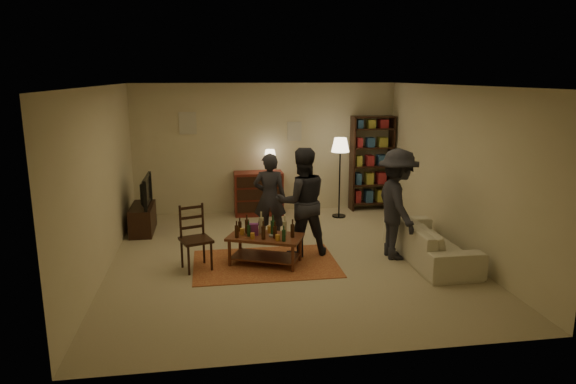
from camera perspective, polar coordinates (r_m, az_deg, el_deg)
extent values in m
plane|color=#C6B793|center=(8.27, 0.00, -7.33)|extent=(6.00, 6.00, 0.00)
plane|color=beige|center=(10.84, -2.45, 4.87)|extent=(5.50, 0.00, 5.50)
plane|color=beige|center=(7.97, -19.95, 1.21)|extent=(0.00, 6.00, 6.00)
plane|color=beige|center=(8.75, 18.11, 2.33)|extent=(0.00, 6.00, 6.00)
plane|color=beige|center=(5.05, 5.27, -4.51)|extent=(5.50, 0.00, 5.50)
plane|color=white|center=(7.76, 0.00, 11.73)|extent=(6.00, 6.00, 0.00)
cube|color=beige|center=(10.70, -11.09, 7.51)|extent=(0.35, 0.03, 0.45)
cube|color=beige|center=(10.86, 0.71, 6.76)|extent=(0.30, 0.03, 0.40)
cube|color=#9C3A22|center=(8.03, -2.52, -7.93)|extent=(2.20, 1.50, 0.01)
cube|color=brown|center=(7.88, -2.56, -5.02)|extent=(1.26, 0.99, 0.04)
cube|color=brown|center=(7.99, -2.53, -7.16)|extent=(1.13, 0.86, 0.02)
cylinder|color=brown|center=(7.89, -6.51, -6.82)|extent=(0.05, 0.05, 0.41)
cylinder|color=brown|center=(7.61, 0.53, -7.47)|extent=(0.05, 0.05, 0.41)
cylinder|color=brown|center=(8.32, -5.34, -5.74)|extent=(0.05, 0.05, 0.41)
cylinder|color=brown|center=(8.06, 1.35, -6.31)|extent=(0.05, 0.05, 0.41)
cylinder|color=orange|center=(7.94, -5.11, -4.40)|extent=(0.07, 0.07, 0.10)
cylinder|color=orange|center=(7.74, -3.96, -4.88)|extent=(0.07, 0.07, 0.09)
cylinder|color=orange|center=(8.01, -2.06, -4.16)|extent=(0.07, 0.07, 0.11)
cylinder|color=orange|center=(7.64, -1.15, -5.09)|extent=(0.07, 0.07, 0.09)
cube|color=#722D7E|center=(7.92, -3.77, -4.12)|extent=(0.15, 0.10, 0.18)
cylinder|color=gray|center=(7.82, -1.75, -4.91)|extent=(0.12, 0.12, 0.03)
cube|color=black|center=(7.78, -10.19, -5.27)|extent=(0.54, 0.54, 0.04)
cylinder|color=black|center=(7.65, -10.97, -7.48)|extent=(0.04, 0.04, 0.45)
cylinder|color=black|center=(7.75, -8.50, -7.12)|extent=(0.04, 0.04, 0.45)
cylinder|color=black|center=(7.96, -11.70, -6.69)|extent=(0.04, 0.04, 0.45)
cylinder|color=black|center=(8.06, -9.32, -6.35)|extent=(0.04, 0.04, 0.45)
cube|color=black|center=(7.86, -10.66, -3.01)|extent=(0.34, 0.14, 0.51)
cube|color=black|center=(9.90, -15.84, -2.89)|extent=(0.40, 1.00, 0.50)
imported|color=black|center=(9.77, -15.91, 0.10)|extent=(0.13, 0.97, 0.56)
cube|color=maroon|center=(10.71, -3.30, -0.14)|extent=(1.00, 0.48, 0.90)
cube|color=black|center=(10.52, -3.15, -1.66)|extent=(0.92, 0.02, 0.22)
cube|color=black|center=(10.46, -3.17, -0.28)|extent=(0.92, 0.02, 0.22)
cube|color=black|center=(10.40, -3.18, 1.12)|extent=(0.92, 0.02, 0.22)
cylinder|color=black|center=(10.64, -1.99, 2.38)|extent=(0.12, 0.12, 0.04)
cylinder|color=black|center=(10.61, -1.99, 3.07)|extent=(0.02, 0.02, 0.22)
cone|color=#FFE5B2|center=(10.58, -2.00, 4.19)|extent=(0.26, 0.26, 0.20)
cube|color=black|center=(11.03, 7.15, 3.08)|extent=(0.04, 0.34, 2.00)
cube|color=black|center=(11.29, 11.36, 3.16)|extent=(0.04, 0.34, 2.00)
cube|color=black|center=(11.33, 9.12, -1.12)|extent=(0.90, 0.34, 0.03)
cube|color=black|center=(11.24, 9.20, 0.86)|extent=(0.90, 0.34, 0.03)
cube|color=black|center=(11.16, 9.27, 2.87)|extent=(0.90, 0.34, 0.03)
cube|color=black|center=(11.10, 9.34, 4.91)|extent=(0.90, 0.34, 0.03)
cube|color=black|center=(11.05, 9.42, 6.96)|extent=(0.90, 0.34, 0.03)
cube|color=black|center=(11.03, 9.47, 8.25)|extent=(0.90, 0.34, 0.03)
cube|color=maroon|center=(11.20, 7.69, -0.46)|extent=(0.12, 0.22, 0.26)
cube|color=navy|center=(11.28, 8.91, -0.41)|extent=(0.15, 0.22, 0.26)
cube|color=#A09935|center=(11.36, 10.21, -0.36)|extent=(0.18, 0.22, 0.26)
cube|color=navy|center=(11.12, 7.75, 1.50)|extent=(0.12, 0.22, 0.24)
cube|color=#A09935|center=(11.20, 8.98, 1.53)|extent=(0.15, 0.22, 0.24)
cube|color=maroon|center=(11.28, 10.28, 1.57)|extent=(0.18, 0.22, 0.24)
cube|color=#A09935|center=(11.05, 7.81, 3.48)|extent=(0.12, 0.22, 0.22)
cube|color=maroon|center=(11.13, 9.05, 3.50)|extent=(0.15, 0.22, 0.22)
cube|color=navy|center=(11.21, 10.36, 3.52)|extent=(0.18, 0.22, 0.22)
cube|color=maroon|center=(11.00, 7.87, 5.48)|extent=(0.12, 0.22, 0.20)
cube|color=navy|center=(11.07, 9.12, 5.49)|extent=(0.15, 0.22, 0.20)
cube|color=#A09935|center=(11.16, 10.44, 5.50)|extent=(0.18, 0.22, 0.20)
cube|color=navy|center=(10.95, 7.93, 7.51)|extent=(0.12, 0.22, 0.18)
cube|color=#A09935|center=(11.03, 9.19, 7.50)|extent=(0.15, 0.22, 0.18)
cube|color=maroon|center=(11.12, 10.52, 7.49)|extent=(0.18, 0.22, 0.18)
cylinder|color=black|center=(10.65, 5.66, -2.66)|extent=(0.28, 0.28, 0.03)
cylinder|color=black|center=(10.48, 5.75, 1.06)|extent=(0.03, 0.03, 1.44)
cone|color=#FFE5B2|center=(10.36, 5.84, 5.23)|extent=(0.36, 0.36, 0.28)
imported|color=beige|center=(8.41, 15.47, -5.25)|extent=(0.81, 2.08, 0.61)
imported|color=#25242B|center=(8.89, -2.05, -0.63)|extent=(0.62, 0.46, 1.56)
imported|color=#232229|center=(8.20, 1.54, -1.10)|extent=(0.90, 0.72, 1.75)
imported|color=#24242B|center=(8.22, 12.04, -1.35)|extent=(0.67, 1.14, 1.75)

